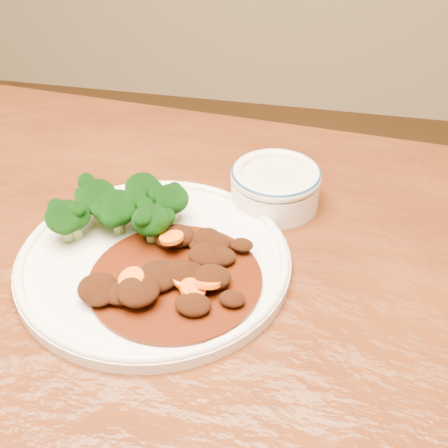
# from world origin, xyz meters

# --- Properties ---
(dining_table) EXTENTS (1.57, 1.02, 0.75)m
(dining_table) POSITION_xyz_m (-0.00, 0.00, 0.67)
(dining_table) COLOR #592B0F
(dining_table) RESTS_ON ground
(dinner_plate) EXTENTS (0.30, 0.30, 0.02)m
(dinner_plate) POSITION_xyz_m (0.04, 0.08, 0.76)
(dinner_plate) COLOR white
(dinner_plate) RESTS_ON dining_table
(broccoli_florets) EXTENTS (0.15, 0.12, 0.05)m
(broccoli_florets) POSITION_xyz_m (-0.01, 0.13, 0.79)
(broccoli_florets) COLOR #7E9E52
(broccoli_florets) RESTS_ON dinner_plate
(mince_stew) EXTENTS (0.18, 0.18, 0.03)m
(mince_stew) POSITION_xyz_m (0.07, 0.05, 0.77)
(mince_stew) COLOR #411206
(mince_stew) RESTS_ON dinner_plate
(dip_bowl) EXTENTS (0.11, 0.11, 0.05)m
(dip_bowl) POSITION_xyz_m (0.15, 0.23, 0.78)
(dip_bowl) COLOR silver
(dip_bowl) RESTS_ON dining_table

